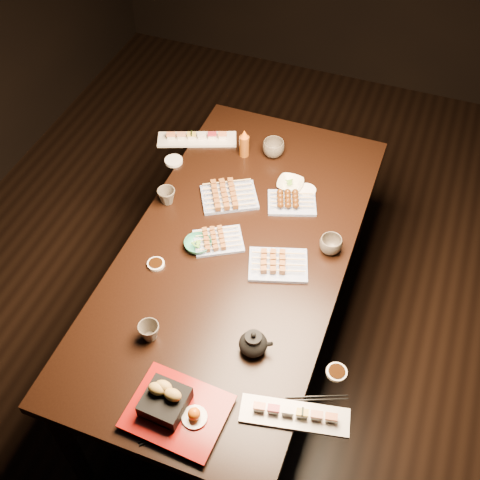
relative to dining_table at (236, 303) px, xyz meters
name	(u,v)px	position (x,y,z in m)	size (l,w,h in m)	color
ground	(266,355)	(0.16, 0.00, -0.38)	(5.00, 5.00, 0.00)	black
dining_table	(236,303)	(0.00, 0.00, 0.00)	(0.90, 1.80, 0.75)	black
sushi_platter_near	(295,413)	(0.44, -0.60, 0.40)	(0.37, 0.10, 0.04)	white
sushi_platter_far	(197,137)	(-0.43, 0.60, 0.40)	(0.38, 0.11, 0.05)	white
yakitori_plate_center	(218,238)	(-0.09, 0.02, 0.40)	(0.20, 0.15, 0.05)	#828EB6
yakitori_plate_right	(278,262)	(0.19, -0.01, 0.40)	(0.24, 0.17, 0.06)	#828EB6
yakitori_plate_left	(229,194)	(-0.14, 0.28, 0.41)	(0.24, 0.18, 0.06)	#828EB6
tsukune_plate	(292,200)	(0.13, 0.34, 0.40)	(0.21, 0.15, 0.05)	#828EB6
edamame_bowl_green	(198,245)	(-0.15, -0.03, 0.39)	(0.11, 0.11, 0.04)	#2D8A69
edamame_bowl_cream	(290,184)	(0.09, 0.45, 0.39)	(0.12, 0.12, 0.03)	beige
tempura_tray	(176,406)	(0.07, -0.73, 0.43)	(0.32, 0.26, 0.12)	black
teacup_near_left	(149,332)	(-0.15, -0.49, 0.41)	(0.08, 0.08, 0.07)	#4D453B
teacup_mid_right	(331,245)	(0.36, 0.14, 0.41)	(0.09, 0.09, 0.07)	#4D453B
teacup_far_left	(167,196)	(-0.39, 0.16, 0.41)	(0.08, 0.08, 0.07)	#4D453B
teacup_far_right	(273,148)	(-0.05, 0.63, 0.42)	(0.10, 0.10, 0.08)	#4D453B
teapot	(253,342)	(0.22, -0.41, 0.43)	(0.12, 0.12, 0.10)	black
condiment_bottle	(244,143)	(-0.18, 0.58, 0.45)	(0.05, 0.05, 0.15)	brown
sauce_dish_west	(156,264)	(-0.28, -0.18, 0.38)	(0.07, 0.07, 0.01)	white
sauce_dish_east	(306,191)	(0.17, 0.44, 0.38)	(0.09, 0.09, 0.01)	white
sauce_dish_se	(337,372)	(0.53, -0.40, 0.38)	(0.08, 0.08, 0.01)	white
sauce_dish_nw	(174,161)	(-0.47, 0.41, 0.38)	(0.09, 0.09, 0.01)	white
chopsticks_near	(168,431)	(0.06, -0.80, 0.38)	(0.20, 0.02, 0.01)	black
chopsticks_se	(317,398)	(0.49, -0.51, 0.38)	(0.22, 0.02, 0.01)	black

